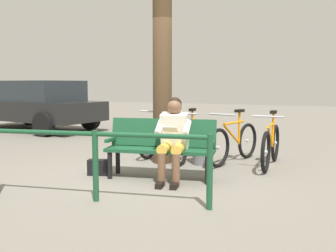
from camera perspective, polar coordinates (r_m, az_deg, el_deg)
ground_plane at (r=5.86m, az=-3.14°, el=-7.53°), size 40.00×40.00×0.00m
bench at (r=5.76m, az=-0.98°, el=-2.63°), size 1.66×0.75×0.87m
person_reading at (r=5.53m, az=0.77°, el=-1.34°), size 0.54×0.81×1.20m
handbag at (r=6.06m, az=-10.27°, el=-6.00°), size 0.33×0.22×0.24m
tree_trunk at (r=6.77m, az=-0.84°, el=7.94°), size 0.33×0.33×3.18m
litter_bin at (r=6.72m, az=5.11°, el=-2.41°), size 0.36×0.36×0.77m
bicycle_green at (r=6.75m, az=14.89°, el=-2.77°), size 0.48×1.68×0.94m
bicycle_purple at (r=6.94m, az=9.66°, el=-2.40°), size 0.61×1.63×0.94m
bicycle_red at (r=7.11m, az=3.20°, el=-2.11°), size 0.48×1.68×0.94m
bicycle_orange at (r=7.59m, az=-0.89°, el=-1.57°), size 0.48×1.68×0.94m
railing_fence at (r=4.66m, az=-10.64°, el=-3.94°), size 2.74×0.52×0.85m
parked_car at (r=12.21m, az=-18.79°, el=3.06°), size 4.41×2.46×1.47m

